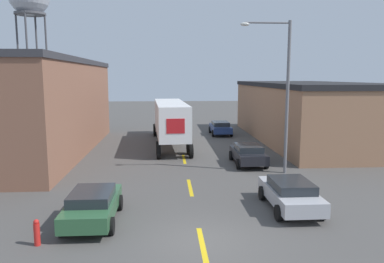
# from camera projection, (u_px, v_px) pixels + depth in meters

# --- Properties ---
(ground_plane) EXTENTS (160.00, 160.00, 0.00)m
(ground_plane) POSITION_uv_depth(u_px,v_px,m) (202.00, 241.00, 13.84)
(ground_plane) COLOR #4C4947
(road_centerline) EXTENTS (0.20, 17.51, 0.01)m
(road_centerline) POSITION_uv_depth(u_px,v_px,m) (190.00, 187.00, 20.51)
(road_centerline) COLOR gold
(road_centerline) RESTS_ON ground_plane
(warehouse_left) EXTENTS (12.73, 21.47, 7.39)m
(warehouse_left) POSITION_uv_depth(u_px,v_px,m) (7.00, 107.00, 29.33)
(warehouse_left) COLOR brown
(warehouse_left) RESTS_ON ground_plane
(warehouse_right) EXTENTS (9.29, 21.98, 5.50)m
(warehouse_right) POSITION_uv_depth(u_px,v_px,m) (307.00, 111.00, 35.38)
(warehouse_right) COLOR #9E7051
(warehouse_right) RESTS_ON ground_plane
(semi_truck) EXTENTS (3.40, 14.03, 3.87)m
(semi_truck) POSITION_uv_depth(u_px,v_px,m) (169.00, 118.00, 33.45)
(semi_truck) COLOR silver
(semi_truck) RESTS_ON ground_plane
(parked_car_left_near) EXTENTS (2.09, 4.40, 1.38)m
(parked_car_left_near) POSITION_uv_depth(u_px,v_px,m) (93.00, 205.00, 15.54)
(parked_car_left_near) COLOR #2D5B38
(parked_car_left_near) RESTS_ON ground_plane
(parked_car_right_mid) EXTENTS (2.09, 4.40, 1.38)m
(parked_car_right_mid) POSITION_uv_depth(u_px,v_px,m) (248.00, 154.00, 25.86)
(parked_car_right_mid) COLOR black
(parked_car_right_mid) RESTS_ON ground_plane
(parked_car_right_far) EXTENTS (2.09, 4.40, 1.38)m
(parked_car_right_far) POSITION_uv_depth(u_px,v_px,m) (220.00, 128.00, 39.09)
(parked_car_right_far) COLOR navy
(parked_car_right_far) RESTS_ON ground_plane
(parked_car_right_near) EXTENTS (2.09, 4.40, 1.38)m
(parked_car_right_near) POSITION_uv_depth(u_px,v_px,m) (290.00, 193.00, 17.05)
(parked_car_right_near) COLOR #B2B2B7
(parked_car_right_near) RESTS_ON ground_plane
(street_lamp) EXTENTS (3.12, 0.32, 9.35)m
(street_lamp) POSITION_uv_depth(u_px,v_px,m) (282.00, 87.00, 22.83)
(street_lamp) COLOR slate
(street_lamp) RESTS_ON ground_plane
(fire_hydrant) EXTENTS (0.22, 0.22, 0.98)m
(fire_hydrant) POSITION_uv_depth(u_px,v_px,m) (37.00, 232.00, 13.40)
(fire_hydrant) COLOR red
(fire_hydrant) RESTS_ON ground_plane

